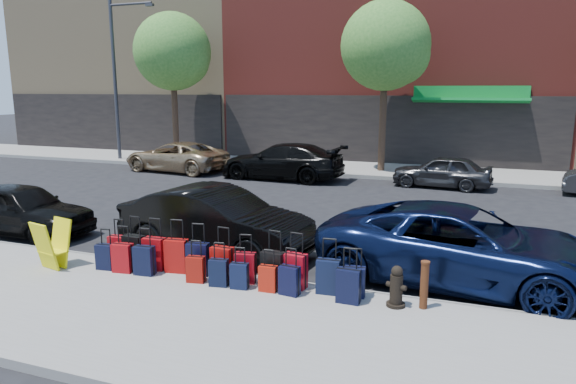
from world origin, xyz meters
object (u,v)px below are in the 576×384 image
at_px(car_near_2, 461,246).
at_px(car_far_0, 176,157).
at_px(car_near_1, 216,221).
at_px(car_far_2, 442,171).
at_px(tree_center, 389,48).
at_px(car_near_0, 21,209).
at_px(fire_hydrant, 396,288).
at_px(car_far_1, 282,161).
at_px(streetlight, 118,70).
at_px(bollard, 424,284).
at_px(suitcase_front_5, 222,263).
at_px(display_rack, 52,245).
at_px(tree_left, 175,54).

distance_m(car_near_2, car_far_0, 16.21).
relative_size(car_near_1, car_far_2, 1.24).
xyz_separation_m(tree_center, car_near_0, (-7.23, -12.88, -4.74)).
relative_size(fire_hydrant, car_near_1, 0.15).
xyz_separation_m(car_far_1, car_far_2, (6.39, 0.37, -0.13)).
height_order(streetlight, car_far_1, streetlight).
bearing_deg(bollard, suitcase_front_5, 179.14).
bearing_deg(car_far_0, car_near_0, 16.90).
distance_m(car_near_0, car_far_2, 14.33).
distance_m(suitcase_front_5, car_far_1, 11.93).
xyz_separation_m(car_near_0, car_far_1, (3.44, 10.06, 0.08)).
bearing_deg(bollard, car_far_0, 135.77).
bearing_deg(car_near_2, display_rack, 114.60).
bearing_deg(tree_center, car_far_1, -143.25).
xyz_separation_m(car_near_0, car_near_2, (10.83, 0.29, 0.08)).
xyz_separation_m(fire_hydrant, display_rack, (-6.82, -0.49, 0.16)).
height_order(car_near_0, car_far_1, car_far_1).
relative_size(bollard, car_far_1, 0.16).
distance_m(tree_center, car_near_2, 13.90).
bearing_deg(display_rack, car_far_2, 74.34).
relative_size(fire_hydrant, display_rack, 0.72).
bearing_deg(bollard, display_rack, -175.55).
bearing_deg(car_far_1, streetlight, -99.72).
bearing_deg(car_far_0, streetlight, -106.16).
bearing_deg(car_near_2, tree_left, 55.95).
bearing_deg(car_near_2, car_far_0, 59.31).
height_order(suitcase_front_5, car_near_2, car_near_2).
bearing_deg(tree_left, streetlight, -166.61).
bearing_deg(display_rack, car_near_1, 57.70).
bearing_deg(tree_center, car_near_1, -97.91).
bearing_deg(car_far_2, tree_left, -95.06).
xyz_separation_m(display_rack, car_near_0, (-3.05, 2.07, 0.04)).
height_order(display_rack, car_near_1, car_near_1).
bearing_deg(car_near_1, display_rack, 141.71).
distance_m(streetlight, display_rack, 17.47).
xyz_separation_m(tree_center, car_near_2, (3.60, -12.59, -4.66)).
xyz_separation_m(fire_hydrant, car_near_2, (0.96, 1.87, 0.28)).
height_order(tree_left, bollard, tree_left).
relative_size(tree_center, car_far_0, 1.50).
bearing_deg(display_rack, fire_hydrant, 16.94).
relative_size(streetlight, suitcase_front_5, 7.89).
distance_m(tree_center, bollard, 15.49).
bearing_deg(car_near_1, tree_left, 41.76).
relative_size(bollard, display_rack, 0.83).
distance_m(tree_left, fire_hydrant, 20.16).
relative_size(bollard, car_near_2, 0.15).
distance_m(fire_hydrant, car_far_0, 16.75).
height_order(tree_left, car_near_2, tree_left).
relative_size(display_rack, car_near_0, 0.25).
height_order(fire_hydrant, car_far_1, car_far_1).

